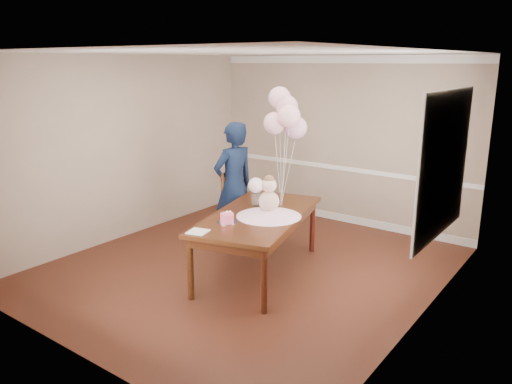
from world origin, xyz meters
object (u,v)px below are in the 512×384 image
object	(u,v)px
dining_table_top	(258,216)
woman	(234,185)
dining_chair_seat	(243,216)
birthday_cake	(227,218)

from	to	relation	value
dining_table_top	woman	distance (m)	1.05
dining_table_top	dining_chair_seat	distance (m)	0.95
birthday_cake	dining_chair_seat	size ratio (longest dim) A/B	0.33
birthday_cake	dining_chair_seat	world-z (taller)	birthday_cake
dining_table_top	dining_chair_seat	xyz separation A→B (m)	(-0.69, 0.59, -0.28)
birthday_cake	dining_chair_seat	xyz separation A→B (m)	(-0.61, 1.09, -0.37)
woman	birthday_cake	bearing A→B (deg)	49.29
dining_chair_seat	woman	world-z (taller)	woman
dining_table_top	woman	size ratio (longest dim) A/B	1.16
dining_table_top	dining_chair_seat	size ratio (longest dim) A/B	4.46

